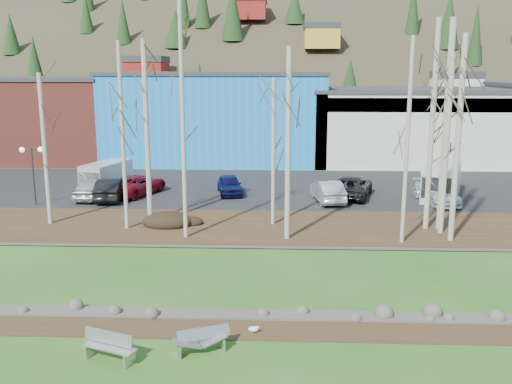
{
  "coord_description": "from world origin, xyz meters",
  "views": [
    {
      "loc": [
        -0.07,
        -15.74,
        8.63
      ],
      "look_at": [
        -1.24,
        12.42,
        2.5
      ],
      "focal_mm": 40.0,
      "sensor_mm": 36.0,
      "label": 1
    }
  ],
  "objects_px": {
    "car_3": "(230,185)",
    "car_5": "(351,187)",
    "bench_intact": "(109,346)",
    "car_2": "(137,184)",
    "bench_damaged": "(201,341)",
    "seagull": "(254,329)",
    "car_4": "(328,191)",
    "car_0": "(92,188)",
    "van_white": "(441,182)",
    "car_6": "(437,193)",
    "van_grey": "(105,176)",
    "street_lamp": "(32,159)",
    "car_1": "(111,189)"
  },
  "relations": [
    {
      "from": "bench_intact",
      "to": "car_6",
      "type": "xyz_separation_m",
      "value": [
        15.22,
        20.66,
        0.36
      ]
    },
    {
      "from": "car_5",
      "to": "car_6",
      "type": "distance_m",
      "value": 5.49
    },
    {
      "from": "car_2",
      "to": "car_5",
      "type": "bearing_deg",
      "value": -159.87
    },
    {
      "from": "car_2",
      "to": "car_3",
      "type": "distance_m",
      "value": 6.39
    },
    {
      "from": "car_2",
      "to": "car_3",
      "type": "xyz_separation_m",
      "value": [
        6.38,
        0.4,
        -0.04
      ]
    },
    {
      "from": "car_3",
      "to": "car_0",
      "type": "bearing_deg",
      "value": -179.95
    },
    {
      "from": "car_2",
      "to": "car_5",
      "type": "distance_m",
      "value": 14.65
    },
    {
      "from": "seagull",
      "to": "car_3",
      "type": "bearing_deg",
      "value": 120.96
    },
    {
      "from": "car_0",
      "to": "van_white",
      "type": "relative_size",
      "value": 0.74
    },
    {
      "from": "bench_damaged",
      "to": "car_3",
      "type": "bearing_deg",
      "value": 70.38
    },
    {
      "from": "car_5",
      "to": "car_6",
      "type": "relative_size",
      "value": 1.14
    },
    {
      "from": "bench_damaged",
      "to": "seagull",
      "type": "height_order",
      "value": "bench_damaged"
    },
    {
      "from": "car_0",
      "to": "car_5",
      "type": "xyz_separation_m",
      "value": [
        17.3,
        1.21,
        0.01
      ]
    },
    {
      "from": "van_grey",
      "to": "car_0",
      "type": "bearing_deg",
      "value": -72.74
    },
    {
      "from": "car_3",
      "to": "car_5",
      "type": "distance_m",
      "value": 8.29
    },
    {
      "from": "street_lamp",
      "to": "car_0",
      "type": "height_order",
      "value": "street_lamp"
    },
    {
      "from": "bench_intact",
      "to": "van_white",
      "type": "xyz_separation_m",
      "value": [
        15.83,
        21.98,
        0.83
      ]
    },
    {
      "from": "bench_damaged",
      "to": "car_2",
      "type": "bearing_deg",
      "value": 86.52
    },
    {
      "from": "car_5",
      "to": "car_1",
      "type": "bearing_deg",
      "value": 20.75
    },
    {
      "from": "bench_damaged",
      "to": "car_4",
      "type": "bearing_deg",
      "value": 52.33
    },
    {
      "from": "car_4",
      "to": "car_5",
      "type": "distance_m",
      "value": 2.27
    },
    {
      "from": "car_4",
      "to": "seagull",
      "type": "bearing_deg",
      "value": 69.19
    },
    {
      "from": "street_lamp",
      "to": "car_0",
      "type": "bearing_deg",
      "value": 18.12
    },
    {
      "from": "bench_damaged",
      "to": "car_0",
      "type": "distance_m",
      "value": 22.71
    },
    {
      "from": "bench_damaged",
      "to": "car_0",
      "type": "height_order",
      "value": "car_0"
    },
    {
      "from": "street_lamp",
      "to": "car_5",
      "type": "relative_size",
      "value": 0.72
    },
    {
      "from": "bench_intact",
      "to": "car_3",
      "type": "distance_m",
      "value": 22.81
    },
    {
      "from": "van_white",
      "to": "van_grey",
      "type": "distance_m",
      "value": 23.35
    },
    {
      "from": "car_2",
      "to": "van_white",
      "type": "distance_m",
      "value": 20.54
    },
    {
      "from": "car_5",
      "to": "car_3",
      "type": "bearing_deg",
      "value": 11.49
    },
    {
      "from": "street_lamp",
      "to": "van_white",
      "type": "height_order",
      "value": "street_lamp"
    },
    {
      "from": "street_lamp",
      "to": "car_6",
      "type": "relative_size",
      "value": 0.82
    },
    {
      "from": "seagull",
      "to": "car_4",
      "type": "height_order",
      "value": "car_4"
    },
    {
      "from": "street_lamp",
      "to": "car_2",
      "type": "xyz_separation_m",
      "value": [
        5.71,
        3.27,
        -2.22
      ]
    },
    {
      "from": "car_0",
      "to": "car_4",
      "type": "distance_m",
      "value": 15.59
    },
    {
      "from": "street_lamp",
      "to": "van_grey",
      "type": "height_order",
      "value": "street_lamp"
    },
    {
      "from": "car_4",
      "to": "car_5",
      "type": "relative_size",
      "value": 0.84
    },
    {
      "from": "street_lamp",
      "to": "car_5",
      "type": "bearing_deg",
      "value": -4.75
    },
    {
      "from": "car_1",
      "to": "van_grey",
      "type": "distance_m",
      "value": 3.71
    },
    {
      "from": "car_2",
      "to": "car_6",
      "type": "height_order",
      "value": "car_2"
    },
    {
      "from": "car_6",
      "to": "car_0",
      "type": "bearing_deg",
      "value": 170.69
    },
    {
      "from": "bench_intact",
      "to": "car_4",
      "type": "relative_size",
      "value": 0.42
    },
    {
      "from": "car_2",
      "to": "car_6",
      "type": "relative_size",
      "value": 1.1
    },
    {
      "from": "bench_damaged",
      "to": "street_lamp",
      "type": "distance_m",
      "value": 22.82
    },
    {
      "from": "street_lamp",
      "to": "bench_intact",
      "type": "bearing_deg",
      "value": -74.72
    },
    {
      "from": "car_6",
      "to": "van_white",
      "type": "relative_size",
      "value": 0.81
    },
    {
      "from": "car_3",
      "to": "car_6",
      "type": "xyz_separation_m",
      "value": [
        13.55,
        -2.09,
        0.0
      ]
    },
    {
      "from": "bench_intact",
      "to": "car_3",
      "type": "bearing_deg",
      "value": 107.15
    },
    {
      "from": "seagull",
      "to": "car_1",
      "type": "xyz_separation_m",
      "value": [
        -10.27,
        18.8,
        0.7
      ]
    },
    {
      "from": "van_white",
      "to": "street_lamp",
      "type": "bearing_deg",
      "value": -153.74
    }
  ]
}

